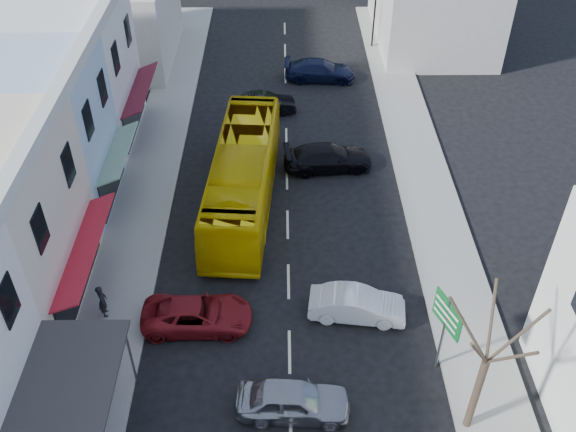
# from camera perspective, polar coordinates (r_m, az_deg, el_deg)

# --- Properties ---
(ground) EXTENTS (120.00, 120.00, 0.00)m
(ground) POSITION_cam_1_polar(r_m,az_deg,el_deg) (26.61, 0.13, -11.96)
(ground) COLOR black
(ground) RESTS_ON ground
(sidewalk_left) EXTENTS (3.00, 52.00, 0.15)m
(sidewalk_left) POSITION_cam_1_polar(r_m,az_deg,el_deg) (34.48, -12.63, 1.43)
(sidewalk_left) COLOR gray
(sidewalk_left) RESTS_ON ground
(sidewalk_right) EXTENTS (3.00, 52.00, 0.15)m
(sidewalk_right) POSITION_cam_1_polar(r_m,az_deg,el_deg) (34.58, 12.46, 1.58)
(sidewalk_right) COLOR gray
(sidewalk_right) RESTS_ON ground
(distant_block_left) EXTENTS (8.00, 10.00, 6.00)m
(distant_block_left) POSITION_cam_1_polar(r_m,az_deg,el_deg) (48.52, -15.23, 16.66)
(distant_block_left) COLOR #B7B2A8
(distant_block_left) RESTS_ON ground
(bus) EXTENTS (3.34, 11.75, 3.10)m
(bus) POSITION_cam_1_polar(r_m,az_deg,el_deg) (32.78, -4.00, 3.41)
(bus) COLOR #E0B906
(bus) RESTS_ON ground
(car_silver) EXTENTS (4.49, 2.02, 1.40)m
(car_silver) POSITION_cam_1_polar(r_m,az_deg,el_deg) (24.39, 0.49, -16.07)
(car_silver) COLOR #9E9EA2
(car_silver) RESTS_ON ground
(car_white) EXTENTS (4.59, 2.32, 1.40)m
(car_white) POSITION_cam_1_polar(r_m,az_deg,el_deg) (27.49, 6.16, -7.82)
(car_white) COLOR white
(car_white) RESTS_ON ground
(car_red) EXTENTS (4.62, 1.94, 1.40)m
(car_red) POSITION_cam_1_polar(r_m,az_deg,el_deg) (27.26, -8.08, -8.57)
(car_red) COLOR maroon
(car_red) RESTS_ON ground
(car_black_near) EXTENTS (4.68, 2.33, 1.40)m
(car_black_near) POSITION_cam_1_polar(r_m,az_deg,el_deg) (35.76, 3.58, 5.20)
(car_black_near) COLOR black
(car_black_near) RESTS_ON ground
(car_black_far) EXTENTS (4.57, 2.26, 1.40)m
(car_black_far) POSITION_cam_1_polar(r_m,az_deg,el_deg) (40.88, -2.07, 10.03)
(car_black_far) COLOR black
(car_black_far) RESTS_ON ground
(car_navy_far) EXTENTS (4.59, 2.09, 1.40)m
(car_navy_far) POSITION_cam_1_polar(r_m,az_deg,el_deg) (44.84, 2.87, 12.83)
(car_navy_far) COLOR black
(car_navy_far) RESTS_ON ground
(pedestrian_left) EXTENTS (0.54, 0.68, 1.70)m
(pedestrian_left) POSITION_cam_1_polar(r_m,az_deg,el_deg) (28.20, -16.18, -7.19)
(pedestrian_left) COLOR black
(pedestrian_left) RESTS_ON sidewalk_left
(direction_sign) EXTENTS (1.35, 1.85, 3.82)m
(direction_sign) POSITION_cam_1_polar(r_m,az_deg,el_deg) (25.36, 13.60, -10.22)
(direction_sign) COLOR #0C5A22
(direction_sign) RESTS_ON ground
(street_tree) EXTENTS (2.97, 2.97, 7.52)m
(street_tree) POSITION_cam_1_polar(r_m,az_deg,el_deg) (22.51, 17.20, -12.27)
(street_tree) COLOR #35291E
(street_tree) RESTS_ON ground
(traffic_signal) EXTENTS (1.10, 1.37, 5.45)m
(traffic_signal) POSITION_cam_1_polar(r_m,az_deg,el_deg) (48.98, 7.71, 17.52)
(traffic_signal) COLOR black
(traffic_signal) RESTS_ON ground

